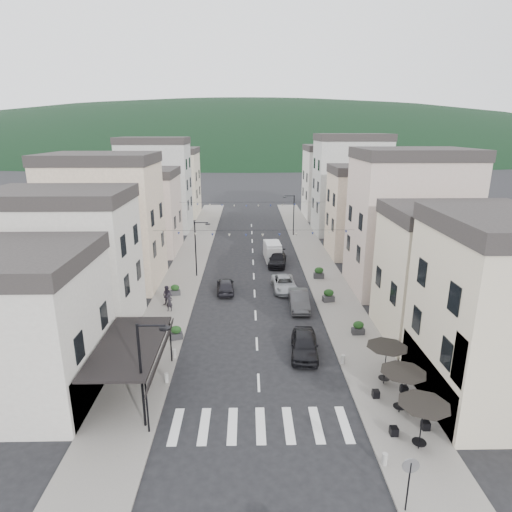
{
  "coord_description": "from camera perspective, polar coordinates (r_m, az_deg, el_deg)",
  "views": [
    {
      "loc": [
        -0.63,
        -17.23,
        15.19
      ],
      "look_at": [
        0.16,
        21.88,
        3.5
      ],
      "focal_mm": 30.0,
      "sensor_mm": 36.0,
      "label": 1
    }
  ],
  "objects": [
    {
      "name": "bunting_far",
      "position": [
        56.05,
        -0.49,
        6.84
      ],
      "size": [
        19.0,
        0.28,
        0.62
      ],
      "color": "black",
      "rests_on": "ground"
    },
    {
      "name": "parked_car_c",
      "position": [
        41.86,
        3.78,
        -3.71
      ],
      "size": [
        2.44,
        4.88,
        1.33
      ],
      "primitive_type": "imported",
      "rotation": [
        0.0,
        0.0,
        0.05
      ],
      "color": "#9B9EA4",
      "rests_on": "ground"
    },
    {
      "name": "planter_rb",
      "position": [
        39.39,
        9.65,
        -5.21
      ],
      "size": [
        1.14,
        0.77,
        1.17
      ],
      "rotation": [
        0.0,
        0.0,
        0.2
      ],
      "color": "#333235",
      "rests_on": "sidewalk_right"
    },
    {
      "name": "planter_lb",
      "position": [
        41.03,
        -10.73,
        -4.47
      ],
      "size": [
        1.02,
        0.72,
        1.04
      ],
      "rotation": [
        0.0,
        0.0,
        0.25
      ],
      "color": "#303033",
      "rests_on": "sidewalk_left"
    },
    {
      "name": "traffic_sign",
      "position": [
        20.14,
        19.81,
        -25.71
      ],
      "size": [
        0.7,
        0.07,
        2.7
      ],
      "color": "black",
      "rests_on": "ground"
    },
    {
      "name": "hill_backdrop",
      "position": [
        317.6,
        -1.06,
        13.89
      ],
      "size": [
        640.0,
        360.0,
        70.0
      ],
      "primitive_type": "ellipsoid",
      "color": "black",
      "rests_on": "ground"
    },
    {
      "name": "buildings_row_left",
      "position": [
        57.43,
        -15.23,
        6.97
      ],
      "size": [
        10.2,
        54.16,
        14.0
      ],
      "color": "#B9B3AA",
      "rests_on": "ground"
    },
    {
      "name": "planter_la",
      "position": [
        32.81,
        -10.61,
        -10.01
      ],
      "size": [
        1.05,
        0.78,
        1.05
      ],
      "rotation": [
        0.0,
        0.0,
        0.3
      ],
      "color": "#2B2B2D",
      "rests_on": "sidewalk_left"
    },
    {
      "name": "ground",
      "position": [
        22.98,
        0.77,
        -24.74
      ],
      "size": [
        700.0,
        700.0,
        0.0
      ],
      "primitive_type": "plane",
      "color": "black",
      "rests_on": "ground"
    },
    {
      "name": "parked_car_a",
      "position": [
        30.53,
        6.46,
        -11.64
      ],
      "size": [
        2.28,
        4.74,
        1.56
      ],
      "primitive_type": "imported",
      "rotation": [
        0.0,
        0.0,
        -0.1
      ],
      "color": "black",
      "rests_on": "ground"
    },
    {
      "name": "planter_rc",
      "position": [
        45.2,
        8.38,
        -2.24
      ],
      "size": [
        1.1,
        0.64,
        1.2
      ],
      "rotation": [
        0.0,
        0.0,
        -0.05
      ],
      "color": "#2E2E31",
      "rests_on": "sidewalk_right"
    },
    {
      "name": "parked_car_e",
      "position": [
        41.34,
        -4.1,
        -3.95
      ],
      "size": [
        1.89,
        4.13,
        1.37
      ],
      "primitive_type": "imported",
      "rotation": [
        0.0,
        0.0,
        3.21
      ],
      "color": "black",
      "rests_on": "ground"
    },
    {
      "name": "bollards",
      "position": [
        27.12,
        0.38,
        -16.37
      ],
      "size": [
        11.66,
        10.26,
        0.6
      ],
      "color": "gray",
      "rests_on": "ground"
    },
    {
      "name": "streetlamp_left_near",
      "position": [
        23.0,
        -14.47,
        -13.92
      ],
      "size": [
        1.7,
        0.56,
        6.0
      ],
      "color": "black",
      "rests_on": "ground"
    },
    {
      "name": "delivery_van",
      "position": [
        51.58,
        2.2,
        0.73
      ],
      "size": [
        2.06,
        4.63,
        2.17
      ],
      "rotation": [
        0.0,
        0.0,
        0.06
      ],
      "color": "#BABABC",
      "rests_on": "ground"
    },
    {
      "name": "pedestrian_a",
      "position": [
        37.54,
        -11.47,
        -6.07
      ],
      "size": [
        0.64,
        0.47,
        1.59
      ],
      "primitive_type": "imported",
      "rotation": [
        0.0,
        0.0,
        -0.17
      ],
      "color": "black",
      "rests_on": "sidewalk_left"
    },
    {
      "name": "bunting_near",
      "position": [
        40.38,
        -0.22,
        2.98
      ],
      "size": [
        19.0,
        0.28,
        0.62
      ],
      "color": "black",
      "rests_on": "ground"
    },
    {
      "name": "boutique_awning",
      "position": [
        26.15,
        -16.01,
        -11.57
      ],
      "size": [
        3.77,
        7.5,
        3.28
      ],
      "color": "black",
      "rests_on": "ground"
    },
    {
      "name": "sidewalk_right",
      "position": [
        52.14,
        7.87,
        -0.39
      ],
      "size": [
        4.0,
        76.0,
        0.12
      ],
      "primitive_type": "cube",
      "color": "slate",
      "rests_on": "ground"
    },
    {
      "name": "pedestrian_b",
      "position": [
        38.66,
        -11.73,
        -5.22
      ],
      "size": [
        1.04,
        0.9,
        1.82
      ],
      "primitive_type": "imported",
      "rotation": [
        0.0,
        0.0,
        -0.27
      ],
      "color": "black",
      "rests_on": "sidewalk_left"
    },
    {
      "name": "sidewalk_left",
      "position": [
        51.96,
        -8.7,
        -0.49
      ],
      "size": [
        4.0,
        76.0,
        0.12
      ],
      "primitive_type": "cube",
      "color": "slate",
      "rests_on": "ground"
    },
    {
      "name": "buildings_row_right",
      "position": [
        56.61,
        14.48,
        7.1
      ],
      "size": [
        10.2,
        54.16,
        14.5
      ],
      "color": "beige",
      "rests_on": "ground"
    },
    {
      "name": "parked_car_d",
      "position": [
        49.39,
        2.88,
        -0.45
      ],
      "size": [
        2.54,
        5.01,
        1.39
      ],
      "primitive_type": "imported",
      "rotation": [
        0.0,
        0.0,
        -0.13
      ],
      "color": "black",
      "rests_on": "ground"
    },
    {
      "name": "planter_ra",
      "position": [
        33.9,
        13.48,
        -9.29
      ],
      "size": [
        0.96,
        0.55,
        1.06
      ],
      "rotation": [
        0.0,
        0.0,
        0.04
      ],
      "color": "#2A2A2D",
      "rests_on": "sidewalk_right"
    },
    {
      "name": "streetlamp_right_far",
      "position": [
        62.63,
        4.81,
        6.01
      ],
      "size": [
        1.7,
        0.56,
        6.0
      ],
      "color": "black",
      "rests_on": "ground"
    },
    {
      "name": "parked_car_b",
      "position": [
        37.85,
        5.76,
        -5.87
      ],
      "size": [
        1.72,
        4.63,
        1.51
      ],
      "primitive_type": "imported",
      "rotation": [
        0.0,
        0.0,
        -0.03
      ],
      "color": "#323235",
      "rests_on": "ground"
    },
    {
      "name": "cafe_terrace",
      "position": [
        25.21,
        18.99,
        -14.98
      ],
      "size": [
        2.5,
        8.1,
        2.53
      ],
      "color": "black",
      "rests_on": "ground"
    },
    {
      "name": "streetlamp_left_far",
      "position": [
        45.03,
        -7.74,
        1.7
      ],
      "size": [
        1.7,
        0.56,
        6.0
      ],
      "color": "black",
      "rests_on": "ground"
    }
  ]
}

